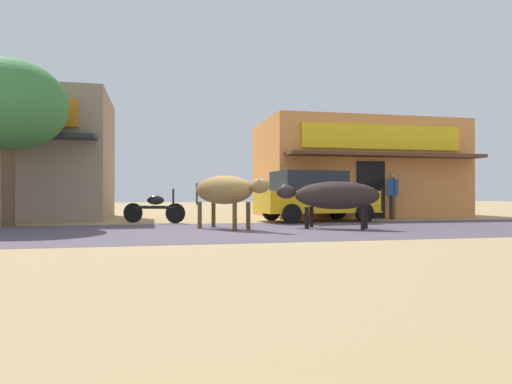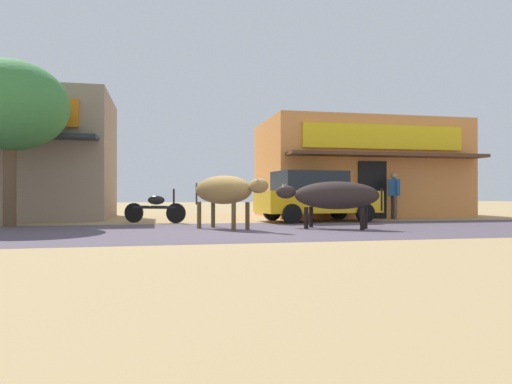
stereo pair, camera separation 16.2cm
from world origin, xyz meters
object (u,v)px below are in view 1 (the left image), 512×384
(roadside_tree, at_px, (9,105))
(cow_near_brown, at_px, (225,190))
(pedestrian_by_shop, at_px, (392,192))
(parked_hatchback_car, at_px, (314,196))
(cow_far_dark, at_px, (334,196))
(parked_motorcycle, at_px, (155,208))

(roadside_tree, xyz_separation_m, cow_near_brown, (5.69, -2.18, -2.35))
(cow_near_brown, xyz_separation_m, pedestrian_by_shop, (6.55, 3.35, -0.02))
(parked_hatchback_car, xyz_separation_m, cow_near_brown, (-3.35, -2.69, 0.15))
(cow_near_brown, distance_m, pedestrian_by_shop, 7.36)
(parked_hatchback_car, xyz_separation_m, cow_far_dark, (-0.57, -3.10, 0.01))
(roadside_tree, xyz_separation_m, pedestrian_by_shop, (12.24, 1.18, -2.36))
(parked_motorcycle, bearing_deg, pedestrian_by_shop, 2.74)
(parked_motorcycle, relative_size, cow_near_brown, 0.84)
(roadside_tree, relative_size, parked_hatchback_car, 1.15)
(parked_motorcycle, bearing_deg, cow_far_dark, -36.54)
(parked_hatchback_car, relative_size, parked_motorcycle, 2.14)
(parked_hatchback_car, relative_size, pedestrian_by_shop, 2.43)
(parked_hatchback_car, height_order, cow_far_dark, parked_hatchback_car)
(parked_hatchback_car, xyz_separation_m, parked_motorcycle, (-5.11, 0.27, -0.37))
(parked_motorcycle, bearing_deg, roadside_tree, -168.83)
(cow_far_dark, xyz_separation_m, pedestrian_by_shop, (3.76, 3.76, 0.12))
(pedestrian_by_shop, bearing_deg, roadside_tree, -174.51)
(pedestrian_by_shop, bearing_deg, cow_near_brown, -152.88)
(parked_hatchback_car, distance_m, cow_near_brown, 4.30)
(parked_hatchback_car, bearing_deg, cow_far_dark, -100.44)
(parked_motorcycle, distance_m, pedestrian_by_shop, 8.33)
(cow_near_brown, xyz_separation_m, cow_far_dark, (2.78, -0.41, -0.14))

